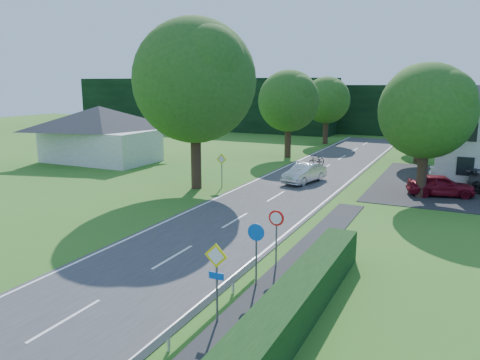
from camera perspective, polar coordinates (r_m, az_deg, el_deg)
The scene contains 24 objects.
road at distance 27.03m, azimuth 1.29°, elevation -3.87°, with size 7.00×80.00×0.04m, color #353437.
parking_pad at distance 37.46m, azimuth 27.08°, elevation -0.75°, with size 14.00×16.00×0.04m, color #242427.
line_edge_left at distance 28.46m, azimuth -4.69°, elevation -3.05°, with size 0.12×80.00×0.01m, color white.
line_edge_right at distance 25.90m, azimuth 7.87°, elevation -4.62°, with size 0.12×80.00×0.01m, color white.
line_centre at distance 27.02m, azimuth 1.29°, elevation -3.82°, with size 0.12×80.00×0.01m, color white, non-canonical shape.
tree_main at distance 32.40m, azimuth -5.51°, elevation 9.09°, with size 9.40×9.40×11.64m, color #1F5018, non-canonical shape.
tree_left_far at distance 46.56m, azimuth 5.92°, elevation 7.99°, with size 7.00×7.00×8.58m, color #1F5018, non-canonical shape.
tree_right_far at distance 45.95m, azimuth 21.15°, elevation 7.54°, with size 7.40×7.40×9.09m, color #1F5018, non-canonical shape.
tree_left_back at distance 57.85m, azimuth 10.46°, elevation 8.34°, with size 6.60×6.60×8.07m, color #1F5018, non-canonical shape.
tree_right_back at distance 54.04m, azimuth 20.76°, elevation 7.27°, with size 6.20×6.20×7.56m, color #1F5018, non-canonical shape.
tree_right_mid at distance 31.94m, azimuth 21.65°, elevation 5.53°, with size 7.00×7.00×8.58m, color #1F5018, non-canonical shape.
treeline_left at distance 76.35m, azimuth -4.92°, elevation 9.24°, with size 44.00×6.00×8.00m, color black.
treeline_right at distance 69.88m, azimuth 23.60°, elevation 7.68°, with size 30.00×5.00×7.00m, color black.
bungalow_left at distance 45.84m, azimuth -16.68°, elevation 5.53°, with size 11.00×6.50×5.20m.
streetlight at distance 33.94m, azimuth 21.20°, elevation 6.18°, with size 2.03×0.18×8.00m.
sign_priority_right at distance 14.43m, azimuth -2.90°, elevation -10.67°, with size 0.78×0.09×2.59m.
sign_roundabout at distance 17.00m, azimuth 1.98°, elevation -7.58°, with size 0.64×0.08×2.37m.
sign_speed_limit at distance 18.72m, azimuth 4.44°, elevation -5.47°, with size 0.64×0.11×2.37m.
sign_priority_left at distance 32.96m, azimuth -2.25°, elevation 2.00°, with size 0.78×0.09×2.44m.
moving_car at distance 34.94m, azimuth 7.83°, elevation 0.83°, with size 1.48×4.24×1.40m, color silver.
motorcycle at distance 41.68m, azimuth 9.32°, elevation 2.36°, with size 0.74×2.13×1.12m, color black.
parked_car_red at distance 33.22m, azimuth 23.26°, elevation -0.58°, with size 1.68×4.17×1.42m, color maroon.
parked_car_silver_a at distance 38.20m, azimuth 25.69°, elevation 0.80°, with size 1.62×4.64×1.53m, color silver.
parasol at distance 37.64m, azimuth 26.18°, elevation 0.81°, with size 1.96×2.00×1.80m, color #A4130D.
Camera 1 is at (10.71, -3.72, 7.30)m, focal length 35.00 mm.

